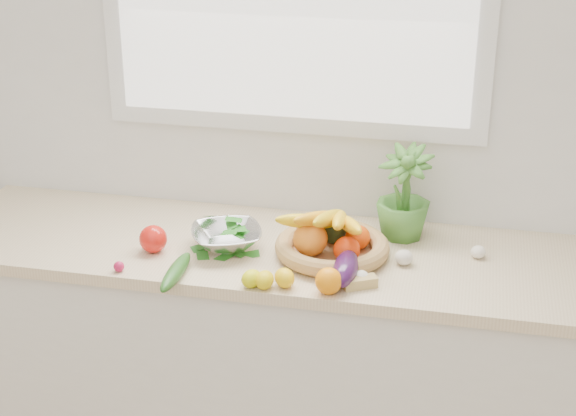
% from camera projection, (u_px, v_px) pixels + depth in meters
% --- Properties ---
extents(back_wall, '(4.50, 0.02, 2.70)m').
position_uv_depth(back_wall, '(294.00, 88.00, 2.96)').
color(back_wall, white).
rests_on(back_wall, ground).
extents(counter_cabinet, '(2.20, 0.58, 0.86)m').
position_uv_depth(counter_cabinet, '(275.00, 368.00, 3.06)').
color(counter_cabinet, silver).
rests_on(counter_cabinet, ground).
extents(countertop, '(2.24, 0.62, 0.04)m').
position_uv_depth(countertop, '(274.00, 252.00, 2.88)').
color(countertop, beige).
rests_on(countertop, counter_cabinet).
extents(orange_loose, '(0.09, 0.09, 0.08)m').
position_uv_depth(orange_loose, '(329.00, 281.00, 2.57)').
color(orange_loose, orange).
rests_on(orange_loose, countertop).
extents(lemon_a, '(0.06, 0.07, 0.05)m').
position_uv_depth(lemon_a, '(264.00, 280.00, 2.60)').
color(lemon_a, yellow).
rests_on(lemon_a, countertop).
extents(lemon_b, '(0.08, 0.08, 0.05)m').
position_uv_depth(lemon_b, '(251.00, 279.00, 2.61)').
color(lemon_b, '#D8D80B').
rests_on(lemon_b, countertop).
extents(lemon_c, '(0.09, 0.09, 0.06)m').
position_uv_depth(lemon_c, '(285.00, 278.00, 2.61)').
color(lemon_c, yellow).
rests_on(lemon_c, countertop).
extents(apple, '(0.10, 0.10, 0.09)m').
position_uv_depth(apple, '(153.00, 239.00, 2.82)').
color(apple, red).
rests_on(apple, countertop).
extents(ginger, '(0.11, 0.09, 0.03)m').
position_uv_depth(ginger, '(360.00, 282.00, 2.61)').
color(ginger, tan).
rests_on(ginger, countertop).
extents(garlic_a, '(0.06, 0.06, 0.05)m').
position_uv_depth(garlic_a, '(404.00, 257.00, 2.75)').
color(garlic_a, silver).
rests_on(garlic_a, countertop).
extents(garlic_b, '(0.05, 0.05, 0.04)m').
position_uv_depth(garlic_b, '(478.00, 252.00, 2.79)').
color(garlic_b, white).
rests_on(garlic_b, countertop).
extents(garlic_c, '(0.06, 0.06, 0.04)m').
position_uv_depth(garlic_c, '(361.00, 277.00, 2.64)').
color(garlic_c, white).
rests_on(garlic_c, countertop).
extents(eggplant, '(0.08, 0.20, 0.08)m').
position_uv_depth(eggplant, '(346.00, 268.00, 2.65)').
color(eggplant, '#31103C').
rests_on(eggplant, countertop).
extents(cucumber, '(0.05, 0.25, 0.05)m').
position_uv_depth(cucumber, '(176.00, 272.00, 2.66)').
color(cucumber, '#215017').
rests_on(cucumber, countertop).
extents(radish, '(0.03, 0.03, 0.03)m').
position_uv_depth(radish, '(119.00, 267.00, 2.71)').
color(radish, '#B51644').
rests_on(radish, countertop).
extents(potted_herb, '(0.23, 0.23, 0.33)m').
position_uv_depth(potted_herb, '(404.00, 194.00, 2.89)').
color(potted_herb, '#44802E').
rests_on(potted_herb, countertop).
extents(fruit_basket, '(0.44, 0.44, 0.19)m').
position_uv_depth(fruit_basket, '(331.00, 241.00, 2.79)').
color(fruit_basket, '#A7734A').
rests_on(fruit_basket, countertop).
extents(colander_with_spinach, '(0.29, 0.29, 0.12)m').
position_uv_depth(colander_with_spinach, '(226.00, 233.00, 2.83)').
color(colander_with_spinach, white).
rests_on(colander_with_spinach, countertop).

